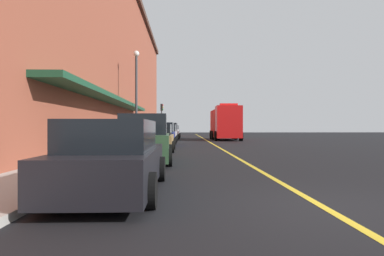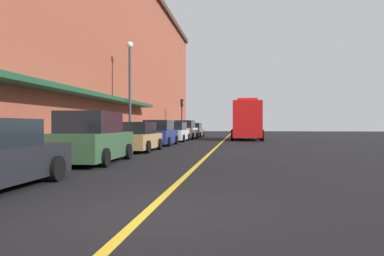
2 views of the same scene
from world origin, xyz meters
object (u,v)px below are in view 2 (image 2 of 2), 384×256
at_px(parked_car_4, 176,132).
at_px(parked_car_6, 194,130).
at_px(parked_car_2, 136,137).
at_px(street_lamp_left, 130,81).
at_px(parked_car_5, 185,130).
at_px(parked_car_1, 92,139).
at_px(parking_meter_2, 180,128).
at_px(fire_truck, 247,121).
at_px(parked_car_3, 159,134).
at_px(parking_meter_0, 155,129).
at_px(parking_meter_1, 118,131).
at_px(traffic_light_near, 182,110).

relative_size(parked_car_4, parked_car_6, 1.00).
bearing_deg(parked_car_2, street_lamp_left, 19.77).
xyz_separation_m(parked_car_5, street_lamp_left, (-1.97, -12.67, 3.53)).
height_order(parked_car_1, parked_car_6, parked_car_1).
relative_size(parked_car_5, parking_meter_2, 3.56).
height_order(parked_car_4, parking_meter_2, parked_car_4).
bearing_deg(parked_car_5, fire_truck, -100.42).
xyz_separation_m(parked_car_3, fire_truck, (6.15, 10.74, 0.98)).
distance_m(parking_meter_2, street_lamp_left, 18.11).
height_order(parking_meter_0, street_lamp_left, street_lamp_left).
height_order(parked_car_5, parking_meter_1, parked_car_5).
distance_m(parked_car_3, street_lamp_left, 4.11).
distance_m(parked_car_5, parking_meter_2, 5.30).
bearing_deg(parked_car_4, parked_car_6, -0.19).
bearing_deg(parking_meter_1, street_lamp_left, 97.77).
bearing_deg(parked_car_1, parked_car_4, -2.20).
bearing_deg(parked_car_2, parking_meter_2, 3.18).
bearing_deg(parked_car_2, parked_car_1, -179.76).
distance_m(parked_car_4, parked_car_5, 5.67).
bearing_deg(fire_truck, parked_car_4, -54.69).
relative_size(parked_car_6, street_lamp_left, 0.70).
relative_size(parked_car_4, parked_car_5, 1.03).
distance_m(parking_meter_0, parking_meter_2, 12.76).
relative_size(parked_car_5, parking_meter_1, 3.56).
distance_m(parked_car_4, parking_meter_2, 10.88).
distance_m(parked_car_5, parked_car_6, 6.26).
bearing_deg(parked_car_2, parking_meter_0, 7.20).
distance_m(parked_car_2, traffic_light_near, 24.43).
bearing_deg(parking_meter_2, traffic_light_near, 86.92).
xyz_separation_m(parked_car_1, parking_meter_0, (-1.37, 16.58, 0.18)).
bearing_deg(parked_car_5, traffic_light_near, 13.62).
bearing_deg(parked_car_3, parked_car_6, -0.28).
bearing_deg(parked_car_6, parking_meter_0, 175.01).
distance_m(parked_car_6, parking_meter_1, 23.38).
height_order(parking_meter_0, parking_meter_1, same).
distance_m(parked_car_2, parked_car_3, 5.95).
height_order(parked_car_4, parked_car_6, parked_car_4).
distance_m(parked_car_3, parking_meter_0, 4.62).
relative_size(parked_car_6, traffic_light_near, 1.13).
relative_size(parked_car_3, parked_car_6, 0.96).
bearing_deg(parking_meter_2, parking_meter_0, -90.00).
distance_m(parked_car_6, street_lamp_left, 19.39).
height_order(parked_car_6, parking_meter_0, parked_car_6).
bearing_deg(parking_meter_1, traffic_light_near, 89.85).
xyz_separation_m(parked_car_4, parking_meter_2, (-1.38, 10.79, 0.28)).
bearing_deg(fire_truck, street_lamp_left, -35.65).
relative_size(parked_car_2, street_lamp_left, 0.65).
distance_m(parked_car_1, fire_truck, 23.71).
xyz_separation_m(parked_car_3, parking_meter_0, (-1.32, 4.42, 0.24)).
xyz_separation_m(parked_car_1, parked_car_5, (0.00, 24.22, -0.01)).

